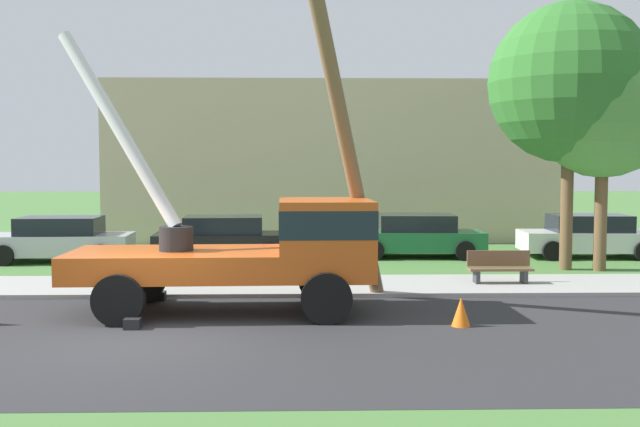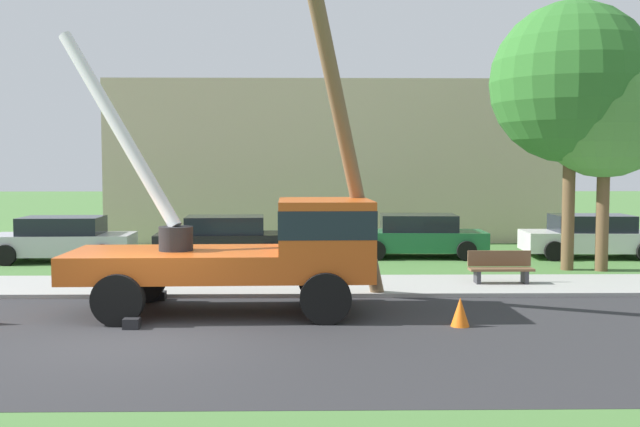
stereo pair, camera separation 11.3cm
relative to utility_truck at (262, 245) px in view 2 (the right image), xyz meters
The scene contains 15 objects.
ground_plane 9.99m from the utility_truck, 101.94° to the left, with size 120.00×120.00×0.00m, color #477538.
road_asphalt 3.40m from the utility_truck, 131.40° to the right, with size 80.00×7.77×0.01m, color #2B2B2D.
sidewalk_strip 3.89m from the utility_truck, 124.14° to the left, with size 80.00×2.91×0.10m, color #9E9E99.
utility_truck is the anchor object (origin of this frame).
leaning_utility_pole 3.21m from the utility_truck, ahead, with size 2.39×4.01×8.23m.
traffic_cone_ahead 4.26m from the utility_truck, 20.80° to the right, with size 0.36×0.36×0.56m, color orange.
traffic_cone_curbside 2.27m from the utility_truck, 39.84° to the left, with size 0.36×0.36×0.56m, color orange.
parked_sedan_silver 10.67m from the utility_truck, 130.08° to the left, with size 4.47×2.14×1.42m.
parked_sedan_black 8.57m from the utility_truck, 101.60° to the left, with size 4.50×2.19×1.42m.
parked_sedan_green 10.18m from the utility_truck, 62.96° to the left, with size 4.48×2.15×1.42m.
parked_sedan_white 13.58m from the utility_truck, 40.51° to the left, with size 4.49×2.17×1.42m.
park_bench 6.63m from the utility_truck, 28.01° to the left, with size 1.60×0.45×0.90m.
roadside_tree_near 11.56m from the utility_truck, 31.50° to the left, with size 4.01×4.01×6.70m.
roadside_tree_far 11.19m from the utility_truck, 35.21° to the left, with size 4.64×4.64×7.75m.
lowrise_building_backdrop 16.48m from the utility_truck, 82.93° to the left, with size 18.00×6.00×6.40m, color #C6B293.
Camera 2 is at (2.99, -12.87, 3.07)m, focal length 41.25 mm.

